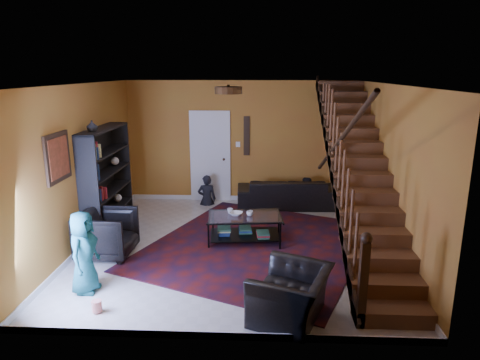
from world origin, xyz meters
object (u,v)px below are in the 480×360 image
(sofa, at_px, (287,193))
(armchair_left, at_px, (107,234))
(armchair_right, at_px, (291,295))
(coffee_table, at_px, (245,226))
(bookshelf, at_px, (107,183))

(sofa, distance_m, armchair_left, 4.23)
(sofa, height_order, armchair_right, sofa)
(armchair_left, xyz_separation_m, coffee_table, (2.26, 0.73, -0.10))
(bookshelf, height_order, coffee_table, bookshelf)
(armchair_left, relative_size, coffee_table, 0.63)
(armchair_right, height_order, coffee_table, armchair_right)
(bookshelf, xyz_separation_m, armchair_right, (3.27, -2.85, -0.64))
(sofa, height_order, coffee_table, sofa)
(coffee_table, bearing_deg, armchair_right, -74.88)
(sofa, height_order, armchair_left, armchair_left)
(sofa, bearing_deg, armchair_left, 39.81)
(bookshelf, xyz_separation_m, sofa, (3.49, 1.70, -0.64))
(bookshelf, height_order, armchair_right, bookshelf)
(coffee_table, bearing_deg, bookshelf, 171.17)
(bookshelf, bearing_deg, coffee_table, -8.83)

